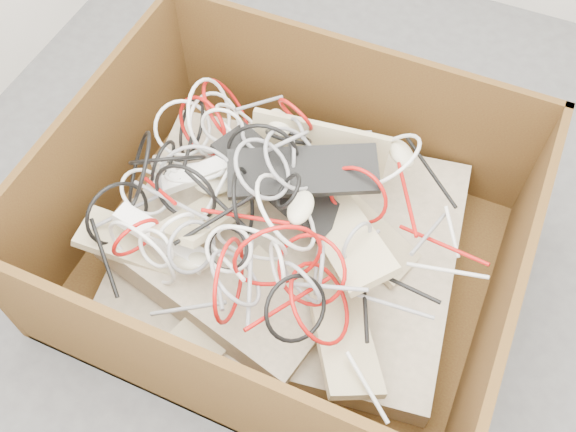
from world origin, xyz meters
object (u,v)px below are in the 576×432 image
at_px(cardboard_box, 280,247).
at_px(vga_plug, 378,261).
at_px(power_strip_left, 198,173).
at_px(power_strip_right, 162,238).

distance_m(cardboard_box, vga_plug, 0.39).
relative_size(cardboard_box, vga_plug, 29.62).
height_order(power_strip_left, power_strip_right, power_strip_left).
relative_size(cardboard_box, power_strip_left, 4.85).
bearing_deg(vga_plug, power_strip_left, -170.95).
distance_m(cardboard_box, power_strip_right, 0.40).
bearing_deg(vga_plug, power_strip_right, -149.78).
bearing_deg(power_strip_right, cardboard_box, 43.20).
bearing_deg(power_strip_left, cardboard_box, -40.33).
bearing_deg(power_strip_right, vga_plug, 21.67).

